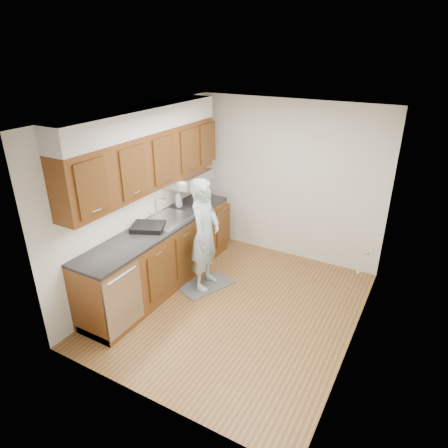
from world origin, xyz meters
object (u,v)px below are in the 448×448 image
at_px(steel_can, 202,204).
at_px(soap_bottle_c, 199,199).
at_px(soap_bottle_b, 197,201).
at_px(dish_rack, 148,227).
at_px(soap_bottle_a, 179,198).
at_px(person, 205,228).

bearing_deg(steel_can, soap_bottle_c, 140.58).
height_order(soap_bottle_b, dish_rack, soap_bottle_b).
relative_size(steel_can, dish_rack, 0.28).
bearing_deg(soap_bottle_a, soap_bottle_b, 32.06).
bearing_deg(steel_can, soap_bottle_b, 173.08).
xyz_separation_m(person, dish_rack, (-0.62, -0.44, 0.05)).
height_order(soap_bottle_c, steel_can, soap_bottle_c).
height_order(soap_bottle_a, soap_bottle_c, soap_bottle_a).
bearing_deg(soap_bottle_b, person, -49.46).
bearing_deg(dish_rack, steel_can, 52.37).
bearing_deg(soap_bottle_c, soap_bottle_a, -133.03).
height_order(soap_bottle_c, dish_rack, soap_bottle_c).
distance_m(soap_bottle_a, soap_bottle_c, 0.32).
relative_size(soap_bottle_b, soap_bottle_c, 1.11).
xyz_separation_m(steel_can, dish_rack, (-0.24, -1.00, -0.02)).
bearing_deg(person, soap_bottle_b, 31.22).
distance_m(person, soap_bottle_c, 0.84).
xyz_separation_m(soap_bottle_a, soap_bottle_b, (0.23, 0.15, -0.05)).
distance_m(soap_bottle_b, soap_bottle_c, 0.09).
bearing_deg(dish_rack, soap_bottle_a, 72.36).
relative_size(soap_bottle_c, steel_can, 1.38).
bearing_deg(person, steel_can, 25.25).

